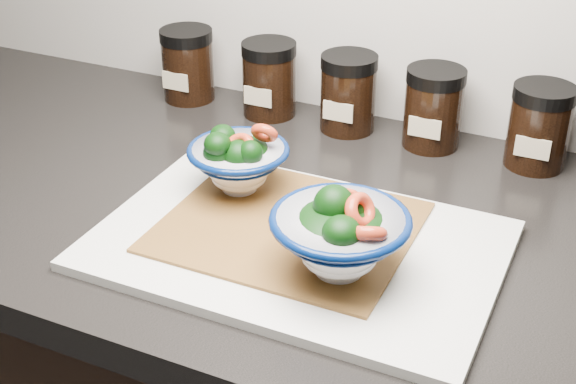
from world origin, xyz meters
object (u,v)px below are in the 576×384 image
at_px(spice_jar_e, 539,126).
at_px(bowl_right, 340,233).
at_px(spice_jar_c, 348,93).
at_px(cutting_board, 297,245).
at_px(spice_jar_b, 269,79).
at_px(bowl_left, 238,161).
at_px(spice_jar_d, 433,108).
at_px(spice_jar_a, 188,65).

bearing_deg(spice_jar_e, bowl_right, -111.20).
bearing_deg(spice_jar_c, bowl_right, -70.10).
relative_size(cutting_board, spice_jar_e, 3.98).
xyz_separation_m(spice_jar_b, spice_jar_e, (0.40, 0.00, 0.00)).
bearing_deg(spice_jar_e, bowl_left, -141.49).
xyz_separation_m(cutting_board, spice_jar_c, (-0.06, 0.32, 0.05)).
relative_size(spice_jar_d, spice_jar_e, 1.00).
relative_size(bowl_left, spice_jar_e, 1.11).
relative_size(cutting_board, spice_jar_b, 3.98).
bearing_deg(spice_jar_a, cutting_board, -43.98).
bearing_deg(spice_jar_e, spice_jar_c, 180.00).
bearing_deg(cutting_board, spice_jar_c, 101.37).
xyz_separation_m(bowl_right, spice_jar_e, (0.14, 0.36, -0.01)).
bearing_deg(spice_jar_a, bowl_right, -42.05).
xyz_separation_m(bowl_right, spice_jar_a, (-0.40, 0.36, -0.01)).
height_order(spice_jar_b, spice_jar_c, same).
bearing_deg(cutting_board, bowl_left, 147.90).
bearing_deg(spice_jar_d, spice_jar_b, 180.00).
height_order(cutting_board, bowl_right, bowl_right).
xyz_separation_m(bowl_right, spice_jar_d, (-0.00, 0.36, -0.01)).
relative_size(cutting_board, spice_jar_a, 3.98).
xyz_separation_m(spice_jar_c, spice_jar_e, (0.27, 0.00, 0.00)).
bearing_deg(spice_jar_b, bowl_right, -54.45).
height_order(spice_jar_a, spice_jar_b, same).
height_order(cutting_board, spice_jar_e, spice_jar_e).
xyz_separation_m(cutting_board, spice_jar_d, (0.06, 0.32, 0.05)).
relative_size(bowl_right, spice_jar_b, 1.31).
bearing_deg(bowl_left, spice_jar_c, 79.51).
bearing_deg(bowl_right, spice_jar_e, 68.80).
relative_size(bowl_right, spice_jar_d, 1.31).
bearing_deg(spice_jar_a, spice_jar_d, 0.00).
bearing_deg(cutting_board, spice_jar_b, 120.78).
distance_m(spice_jar_c, spice_jar_d, 0.13).
distance_m(cutting_board, spice_jar_c, 0.33).
bearing_deg(spice_jar_e, spice_jar_b, 180.00).
relative_size(bowl_right, spice_jar_c, 1.31).
height_order(spice_jar_c, spice_jar_d, same).
distance_m(bowl_left, spice_jar_d, 0.31).
bearing_deg(spice_jar_d, spice_jar_e, 0.00).
relative_size(spice_jar_a, spice_jar_e, 1.00).
height_order(cutting_board, spice_jar_b, spice_jar_b).
relative_size(cutting_board, bowl_left, 3.58).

